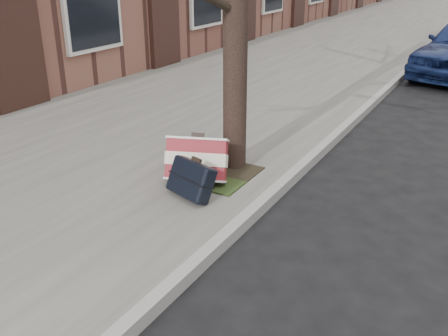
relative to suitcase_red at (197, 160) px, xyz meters
The scene contains 5 objects.
ground 2.31m from the suitcase_red, 24.05° to the right, with size 120.00×120.00×0.00m, color black.
near_sidewalk 14.17m from the suitcase_red, 96.55° to the left, with size 5.00×70.00×0.12m, color gray.
dirt_patch 0.37m from the suitcase_red, 72.82° to the left, with size 0.85×0.85×0.01m, color black.
suitcase_red is the anchor object (origin of this frame).
suitcase_navy 0.41m from the suitcase_red, 65.35° to the right, with size 0.53×0.17×0.38m, color black.
Camera 1 is at (0.68, -3.32, 2.43)m, focal length 40.00 mm.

